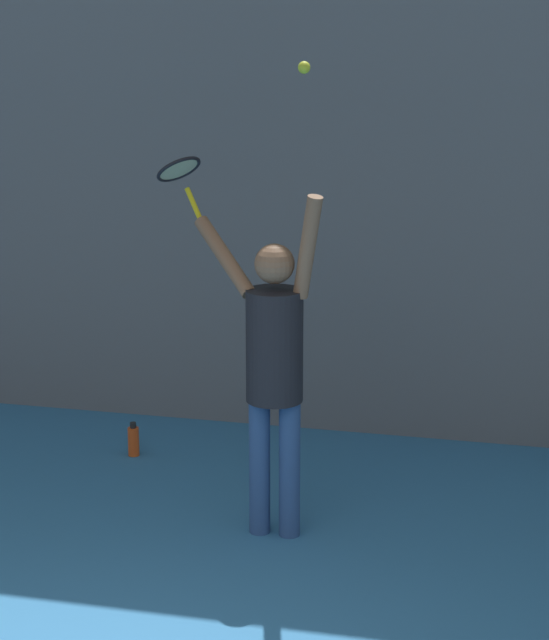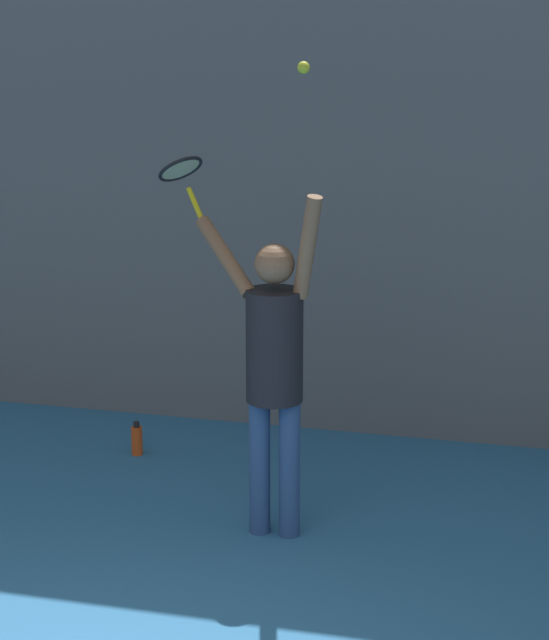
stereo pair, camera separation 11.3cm
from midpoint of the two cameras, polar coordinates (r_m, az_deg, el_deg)
name	(u,v)px [view 1 (the left image)]	position (r m, az deg, el deg)	size (l,w,h in m)	color
back_wall	(299,100)	(8.53, 0.80, 10.79)	(18.00, 0.10, 5.00)	slate
tennis_player	(274,359)	(6.86, -0.51, -1.91)	(0.90, 0.54, 2.12)	#2D4C7F
tennis_racket	(180,173)	(7.23, -5.12, 7.23)	(0.38, 0.38, 0.40)	yellow
tennis_ball	(304,67)	(6.39, 0.95, 12.32)	(0.07, 0.07, 0.07)	#CCDB2D
water_bottle	(134,441)	(8.49, -7.34, -5.91)	(0.08, 0.08, 0.25)	#D84C19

